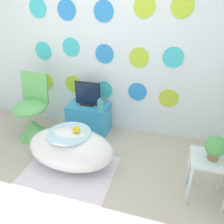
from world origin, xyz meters
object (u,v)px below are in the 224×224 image
at_px(tv, 88,95).
at_px(potted_plant_left, 216,147).
at_px(bathtub, 71,148).
at_px(vase, 100,106).
at_px(chair, 33,118).

bearing_deg(tv, potted_plant_left, -28.23).
relative_size(bathtub, vase, 5.68).
bearing_deg(vase, chair, -167.11).
height_order(tv, potted_plant_left, tv).
height_order(chair, tv, chair).
height_order(vase, potted_plant_left, potted_plant_left).
bearing_deg(vase, tv, 149.97).
bearing_deg(potted_plant_left, vase, 152.09).
bearing_deg(potted_plant_left, tv, 151.77).
bearing_deg(bathtub, potted_plant_left, -2.65).
xyz_separation_m(bathtub, vase, (0.15, 0.63, 0.28)).
height_order(bathtub, chair, chair).
bearing_deg(tv, chair, -153.70).
bearing_deg(potted_plant_left, chair, 167.86).
distance_m(bathtub, tv, 0.84).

